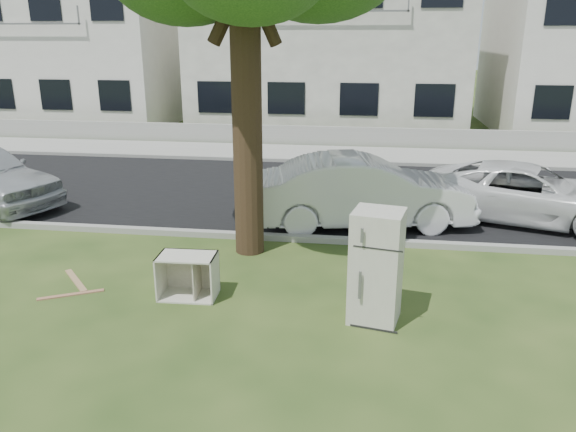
# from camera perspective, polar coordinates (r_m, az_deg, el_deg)

# --- Properties ---
(ground) EXTENTS (120.00, 120.00, 0.00)m
(ground) POSITION_cam_1_polar(r_m,az_deg,el_deg) (9.05, -3.70, -7.83)
(ground) COLOR #264016
(road) EXTENTS (120.00, 7.00, 0.01)m
(road) POSITION_cam_1_polar(r_m,az_deg,el_deg) (14.61, 1.00, 2.41)
(road) COLOR black
(road) RESTS_ON ground
(kerb_near) EXTENTS (120.00, 0.18, 0.12)m
(kerb_near) POSITION_cam_1_polar(r_m,az_deg,el_deg) (11.26, -1.21, -2.44)
(kerb_near) COLOR gray
(kerb_near) RESTS_ON ground
(kerb_far) EXTENTS (120.00, 0.18, 0.12)m
(kerb_far) POSITION_cam_1_polar(r_m,az_deg,el_deg) (18.03, 2.38, 5.41)
(kerb_far) COLOR gray
(kerb_far) RESTS_ON ground
(sidewalk) EXTENTS (120.00, 2.80, 0.01)m
(sidewalk) POSITION_cam_1_polar(r_m,az_deg,el_deg) (19.44, 2.81, 6.34)
(sidewalk) COLOR gray
(sidewalk) RESTS_ON ground
(low_wall) EXTENTS (120.00, 0.15, 0.70)m
(low_wall) POSITION_cam_1_polar(r_m,az_deg,el_deg) (20.94, 3.23, 8.14)
(low_wall) COLOR gray
(low_wall) RESTS_ON ground
(townhouse_left) EXTENTS (10.20, 8.16, 7.04)m
(townhouse_left) POSITION_cam_1_polar(r_m,az_deg,el_deg) (28.92, -21.17, 16.07)
(townhouse_left) COLOR white
(townhouse_left) RESTS_ON ground
(townhouse_center) EXTENTS (11.22, 8.16, 7.44)m
(townhouse_center) POSITION_cam_1_polar(r_m,az_deg,el_deg) (25.52, 4.36, 17.51)
(townhouse_center) COLOR silver
(townhouse_center) RESTS_ON ground
(fridge) EXTENTS (0.79, 0.75, 1.65)m
(fridge) POSITION_cam_1_polar(r_m,az_deg,el_deg) (8.01, 8.95, -5.11)
(fridge) COLOR beige
(fridge) RESTS_ON ground
(cabinet) EXTENTS (0.91, 0.58, 0.69)m
(cabinet) POSITION_cam_1_polar(r_m,az_deg,el_deg) (8.92, -10.14, -6.02)
(cabinet) COLOR white
(cabinet) RESTS_ON ground
(plank_a) EXTENTS (0.92, 0.54, 0.02)m
(plank_a) POSITION_cam_1_polar(r_m,az_deg,el_deg) (9.60, -21.19, -7.46)
(plank_a) COLOR #9C694B
(plank_a) RESTS_ON ground
(plank_b) EXTENTS (0.76, 0.83, 0.03)m
(plank_b) POSITION_cam_1_polar(r_m,az_deg,el_deg) (10.08, -20.75, -6.14)
(plank_b) COLOR #A27D54
(plank_b) RESTS_ON ground
(plank_c) EXTENTS (0.20, 0.90, 0.02)m
(plank_c) POSITION_cam_1_polar(r_m,az_deg,el_deg) (10.33, -12.02, -4.74)
(plank_c) COLOR tan
(plank_c) RESTS_ON ground
(car_center) EXTENTS (4.79, 2.45, 1.51)m
(car_center) POSITION_cam_1_polar(r_m,az_deg,el_deg) (12.01, 7.62, 2.48)
(car_center) COLOR silver
(car_center) RESTS_ON ground
(car_right) EXTENTS (4.89, 3.29, 1.24)m
(car_right) POSITION_cam_1_polar(r_m,az_deg,el_deg) (13.33, 23.11, 2.15)
(car_right) COLOR silver
(car_right) RESTS_ON ground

